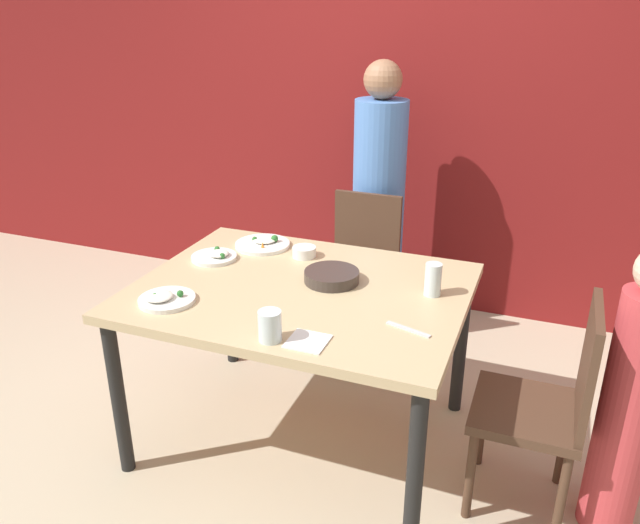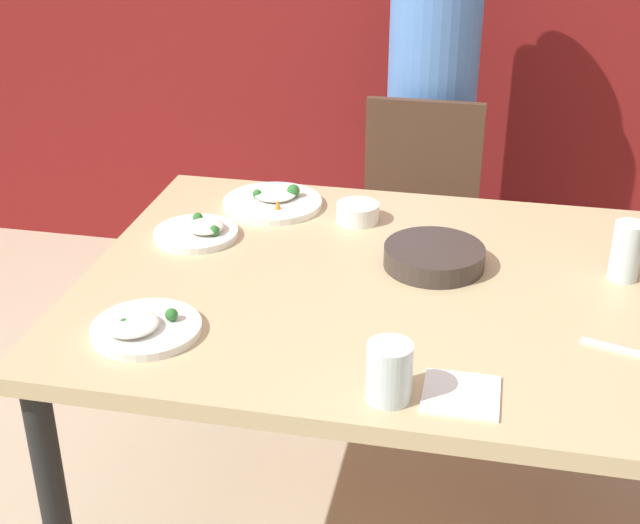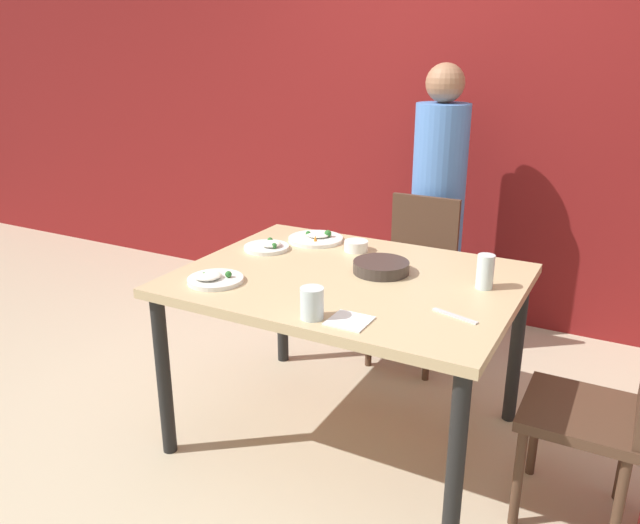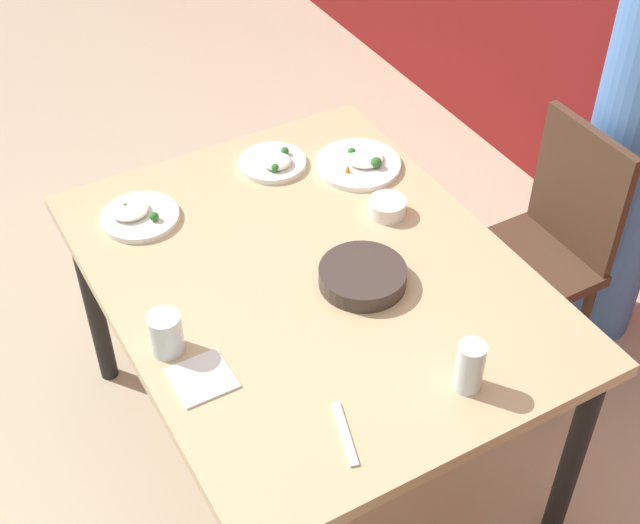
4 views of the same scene
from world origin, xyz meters
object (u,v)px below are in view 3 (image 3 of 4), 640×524
object	(u,v)px
person_adult	(437,216)
chair_child_spot	(605,404)
glass_water_tall	(312,303)
chair_adult_spot	(415,275)
plate_rice_adult	(316,238)
bowl_curry	(381,267)

from	to	relation	value
person_adult	chair_child_spot	bearing A→B (deg)	-50.30
person_adult	glass_water_tall	distance (m)	1.64
chair_adult_spot	glass_water_tall	xyz separation A→B (m)	(0.08, -1.32, 0.34)
glass_water_tall	chair_child_spot	bearing A→B (deg)	22.33
glass_water_tall	person_adult	bearing A→B (deg)	92.84
chair_adult_spot	person_adult	xyz separation A→B (m)	(-0.00, 0.32, 0.26)
person_adult	glass_water_tall	size ratio (longest dim) A/B	14.02
chair_child_spot	person_adult	bearing A→B (deg)	-140.30
person_adult	plate_rice_adult	size ratio (longest dim) A/B	5.94
person_adult	glass_water_tall	world-z (taller)	person_adult
chair_child_spot	plate_rice_adult	size ratio (longest dim) A/B	3.37
chair_child_spot	glass_water_tall	world-z (taller)	chair_child_spot
chair_adult_spot	chair_child_spot	world-z (taller)	same
plate_rice_adult	glass_water_tall	distance (m)	0.92
bowl_curry	plate_rice_adult	distance (m)	0.53
chair_adult_spot	plate_rice_adult	size ratio (longest dim) A/B	3.37
chair_child_spot	plate_rice_adult	bearing A→B (deg)	-106.98
plate_rice_adult	glass_water_tall	bearing A→B (deg)	-62.38
chair_child_spot	person_adult	world-z (taller)	person_adult
chair_child_spot	bowl_curry	world-z (taller)	chair_child_spot
plate_rice_adult	glass_water_tall	size ratio (longest dim) A/B	2.36
chair_child_spot	plate_rice_adult	xyz separation A→B (m)	(-1.38, 0.42, 0.30)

